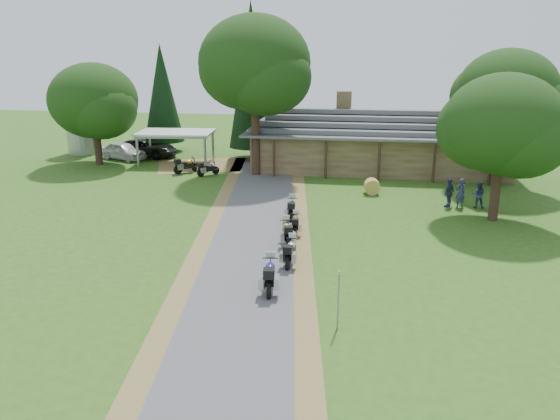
% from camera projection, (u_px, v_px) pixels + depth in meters
% --- Properties ---
extents(ground, '(120.00, 120.00, 0.00)m').
position_uv_depth(ground, '(244.00, 278.00, 23.71)').
color(ground, '#2F5618').
rests_on(ground, ground).
extents(driveway, '(51.95, 51.95, 0.00)m').
position_uv_depth(driveway, '(251.00, 246.00, 27.57)').
color(driveway, '#444447').
rests_on(driveway, ground).
extents(lodge, '(21.40, 9.40, 4.90)m').
position_uv_depth(lodge, '(379.00, 139.00, 44.82)').
color(lodge, brown).
rests_on(lodge, ground).
extents(silo, '(2.96, 2.96, 5.99)m').
position_uv_depth(silo, '(82.00, 122.00, 51.20)').
color(silo, gray).
rests_on(silo, ground).
extents(carport, '(6.74, 4.83, 2.75)m').
position_uv_depth(carport, '(176.00, 147.00, 47.16)').
color(carport, silver).
rests_on(carport, ground).
extents(car_white_sedan, '(4.61, 6.37, 1.96)m').
position_uv_depth(car_white_sedan, '(123.00, 149.00, 48.84)').
color(car_white_sedan, silver).
rests_on(car_white_sedan, ground).
extents(car_dark_suv, '(3.32, 6.66, 2.46)m').
position_uv_depth(car_dark_suv, '(145.00, 144.00, 49.82)').
color(car_dark_suv, black).
rests_on(car_dark_suv, ground).
extents(motorcycle_row_a, '(0.95, 2.16, 1.43)m').
position_uv_depth(motorcycle_row_a, '(270.00, 274.00, 22.38)').
color(motorcycle_row_a, '#251D91').
rests_on(motorcycle_row_a, ground).
extents(motorcycle_row_b, '(0.67, 1.92, 1.30)m').
position_uv_depth(motorcycle_row_b, '(291.00, 251.00, 25.11)').
color(motorcycle_row_b, '#B5B6BD').
rests_on(motorcycle_row_b, ground).
extents(motorcycle_row_c, '(1.08, 2.06, 1.34)m').
position_uv_depth(motorcycle_row_c, '(287.00, 231.00, 27.68)').
color(motorcycle_row_c, gold).
rests_on(motorcycle_row_c, ground).
extents(motorcycle_row_d, '(0.73, 1.72, 1.15)m').
position_uv_depth(motorcycle_row_d, '(296.00, 223.00, 29.34)').
color(motorcycle_row_d, orange).
rests_on(motorcycle_row_d, ground).
extents(motorcycle_row_e, '(0.80, 2.00, 1.34)m').
position_uv_depth(motorcycle_row_e, '(292.00, 208.00, 31.80)').
color(motorcycle_row_e, black).
rests_on(motorcycle_row_e, ground).
extents(motorcycle_carport_a, '(1.88, 1.87, 1.37)m').
position_uv_depth(motorcycle_carport_a, '(187.00, 165.00, 43.55)').
color(motorcycle_carport_a, '#C1921A').
rests_on(motorcycle_carport_a, ground).
extents(motorcycle_carport_b, '(1.58, 1.73, 1.21)m').
position_uv_depth(motorcycle_carport_b, '(208.00, 168.00, 42.71)').
color(motorcycle_carport_b, gray).
rests_on(motorcycle_carport_b, ground).
extents(person_a, '(0.75, 0.66, 2.18)m').
position_uv_depth(person_a, '(461.00, 190.00, 33.99)').
color(person_a, navy).
rests_on(person_a, ground).
extents(person_b, '(0.62, 0.49, 1.99)m').
position_uv_depth(person_b, '(479.00, 192.00, 33.92)').
color(person_b, navy).
rests_on(person_b, ground).
extents(person_c, '(0.71, 0.75, 2.15)m').
position_uv_depth(person_c, '(449.00, 190.00, 34.06)').
color(person_c, navy).
rests_on(person_c, ground).
extents(hay_bale, '(1.14, 1.06, 1.05)m').
position_uv_depth(hay_bale, '(372.00, 186.00, 37.28)').
color(hay_bale, '#A4813C').
rests_on(hay_bale, ground).
extents(sign_post, '(0.40, 0.07, 2.20)m').
position_uv_depth(sign_post, '(338.00, 300.00, 19.13)').
color(sign_post, gray).
rests_on(sign_post, ground).
extents(oak_lodge_left, '(8.42, 8.42, 13.82)m').
position_uv_depth(oak_lodge_left, '(255.00, 85.00, 41.17)').
color(oak_lodge_left, black).
rests_on(oak_lodge_left, ground).
extents(oak_lodge_right, '(6.85, 6.85, 10.89)m').
position_uv_depth(oak_lodge_right, '(505.00, 110.00, 38.00)').
color(oak_lodge_right, black).
rests_on(oak_lodge_right, ground).
extents(oak_driveway, '(6.62, 6.62, 8.99)m').
position_uv_depth(oak_driveway, '(501.00, 143.00, 30.46)').
color(oak_driveway, black).
rests_on(oak_driveway, ground).
extents(oak_silo, '(7.33, 7.33, 8.74)m').
position_uv_depth(oak_silo, '(95.00, 113.00, 45.74)').
color(oak_silo, black).
rests_on(oak_silo, ground).
extents(cedar_near, '(4.16, 4.16, 13.58)m').
position_uv_depth(cedar_near, '(252.00, 82.00, 47.61)').
color(cedar_near, black).
rests_on(cedar_near, ground).
extents(cedar_far, '(3.78, 3.78, 10.08)m').
position_uv_depth(cedar_far, '(162.00, 99.00, 51.60)').
color(cedar_far, black).
rests_on(cedar_far, ground).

